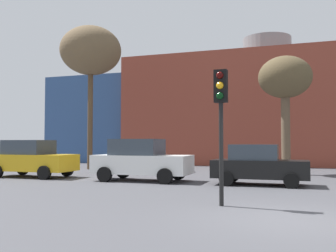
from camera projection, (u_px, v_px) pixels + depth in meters
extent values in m
plane|color=#47474C|center=(288.00, 219.00, 8.48)|extent=(200.00, 200.00, 0.00)
cube|color=brown|center=(268.00, 112.00, 31.92)|extent=(22.01, 11.01, 8.56)
cube|color=#2D4C7F|center=(110.00, 122.00, 36.57)|extent=(7.61, 9.91, 7.44)
cylinder|color=slate|center=(267.00, 50.00, 32.14)|extent=(4.00, 4.00, 2.00)
cube|color=gold|center=(33.00, 162.00, 18.80)|extent=(4.24, 1.82, 0.81)
cube|color=#333D47|center=(29.00, 147.00, 18.91)|extent=(2.12, 1.62, 0.71)
cylinder|color=black|center=(67.00, 170.00, 19.23)|extent=(0.65, 0.22, 0.65)
cylinder|color=black|center=(44.00, 173.00, 17.47)|extent=(0.65, 0.22, 0.65)
cylinder|color=black|center=(23.00, 169.00, 20.09)|extent=(0.65, 0.22, 0.65)
cube|color=white|center=(142.00, 164.00, 16.94)|extent=(4.33, 1.86, 0.82)
cube|color=#333D47|center=(137.00, 147.00, 17.06)|extent=(2.16, 1.65, 0.72)
cylinder|color=black|center=(178.00, 173.00, 17.38)|extent=(0.66, 0.23, 0.66)
cylinder|color=black|center=(165.00, 176.00, 15.59)|extent=(0.66, 0.23, 0.66)
cylinder|color=black|center=(123.00, 171.00, 18.26)|extent=(0.66, 0.23, 0.66)
cylinder|color=black|center=(105.00, 174.00, 16.47)|extent=(0.66, 0.23, 0.66)
cube|color=black|center=(260.00, 169.00, 15.32)|extent=(3.79, 1.62, 0.72)
cube|color=#333D47|center=(254.00, 152.00, 15.42)|extent=(1.89, 1.44, 0.63)
cylinder|color=black|center=(292.00, 177.00, 15.71)|extent=(0.58, 0.20, 0.58)
cylinder|color=black|center=(291.00, 181.00, 14.13)|extent=(0.58, 0.20, 0.58)
cylinder|color=black|center=(233.00, 175.00, 16.48)|extent=(0.58, 0.20, 0.58)
cylinder|color=black|center=(226.00, 179.00, 14.90)|extent=(0.58, 0.20, 0.58)
cylinder|color=black|center=(221.00, 154.00, 10.31)|extent=(0.12, 0.12, 2.82)
cube|color=black|center=(221.00, 86.00, 10.39)|extent=(0.36, 0.24, 0.90)
sphere|color=#3C0605|center=(220.00, 75.00, 10.27)|extent=(0.20, 0.20, 0.20)
sphere|color=#F2A514|center=(220.00, 85.00, 10.26)|extent=(0.20, 0.20, 0.20)
sphere|color=black|center=(220.00, 96.00, 10.24)|extent=(0.20, 0.20, 0.20)
cylinder|color=brown|center=(286.00, 133.00, 20.49)|extent=(0.48, 0.48, 4.50)
ellipsoid|color=brown|center=(285.00, 77.00, 20.62)|extent=(2.87, 2.87, 2.29)
cylinder|color=brown|center=(90.00, 118.00, 24.42)|extent=(0.34, 0.34, 6.61)
ellipsoid|color=brown|center=(91.00, 51.00, 24.61)|extent=(3.95, 3.95, 3.16)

